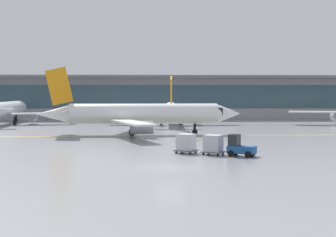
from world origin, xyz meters
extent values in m
plane|color=gray|center=(0.00, 0.00, 0.00)|extent=(400.00, 400.00, 0.00)
cube|color=yellow|center=(-1.82, 30.45, 0.00)|extent=(109.98, 2.68, 0.01)
cube|color=#9EA3A8|center=(0.00, 78.14, 4.50)|extent=(213.74, 8.00, 9.00)
cube|color=#385666|center=(0.00, 74.06, 4.95)|extent=(205.19, 0.16, 5.04)
cube|color=slate|center=(0.00, 76.64, 9.30)|extent=(222.29, 11.00, 0.60)
cylinder|color=silver|center=(-27.13, 58.07, 2.82)|extent=(3.21, 19.78, 2.74)
cone|color=silver|center=(-26.85, 69.57, 2.82)|extent=(2.68, 3.35, 2.60)
cube|color=black|center=(-26.91, 67.38, 3.16)|extent=(2.19, 2.51, 0.96)
cube|color=silver|center=(-20.16, 56.29, 2.07)|extent=(11.56, 5.35, 0.23)
cylinder|color=#999EA3|center=(-22.39, 57.56, 1.30)|extent=(1.76, 2.94, 1.69)
cube|color=silver|center=(-25.37, 47.18, 3.23)|extent=(4.07, 2.03, 0.19)
cylinder|color=black|center=(-26.96, 64.97, 0.72)|extent=(0.35, 0.35, 1.45)
cylinder|color=black|center=(-26.96, 64.97, 0.36)|extent=(0.46, 0.74, 0.72)
cylinder|color=black|center=(-25.31, 56.42, 0.72)|extent=(0.35, 0.35, 1.45)
cylinder|color=black|center=(-25.31, 56.42, 0.36)|extent=(0.46, 0.74, 0.72)
cylinder|color=white|center=(3.41, 55.14, 2.68)|extent=(3.65, 18.84, 2.60)
cone|color=white|center=(4.03, 66.04, 2.68)|extent=(2.64, 3.26, 2.47)
cube|color=black|center=(3.91, 63.97, 3.00)|extent=(2.16, 2.45, 0.91)
cone|color=white|center=(2.77, 43.71, 2.68)|extent=(2.44, 4.28, 2.21)
cube|color=white|center=(-3.32, 53.98, 1.96)|extent=(10.92, 5.84, 0.21)
cylinder|color=#999EA3|center=(-1.11, 55.01, 1.24)|extent=(1.76, 2.84, 1.61)
cube|color=white|center=(9.97, 53.23, 1.96)|extent=(10.99, 4.76, 0.21)
cylinder|color=#999EA3|center=(7.90, 54.50, 1.24)|extent=(1.76, 2.84, 1.61)
cube|color=orange|center=(2.82, 44.54, 6.20)|extent=(0.47, 3.52, 4.90)
cube|color=white|center=(0.93, 44.95, 3.07)|extent=(3.92, 2.05, 0.18)
cube|color=white|center=(4.74, 44.74, 3.07)|extent=(3.92, 2.05, 0.18)
cylinder|color=black|center=(3.78, 61.68, 0.69)|extent=(0.34, 0.34, 1.38)
cylinder|color=black|center=(3.78, 61.68, 0.34)|extent=(0.46, 0.71, 0.69)
cylinder|color=black|center=(1.57, 53.71, 0.69)|extent=(0.34, 0.34, 1.38)
cylinder|color=black|center=(1.57, 53.71, 0.34)|extent=(0.46, 0.71, 0.69)
cylinder|color=black|center=(5.08, 53.51, 0.69)|extent=(0.34, 0.34, 1.38)
cylinder|color=black|center=(5.08, 53.51, 0.34)|extent=(0.46, 0.71, 0.69)
cube|color=silver|center=(31.36, 52.05, 2.38)|extent=(13.20, 7.20, 0.26)
cylinder|color=white|center=(-1.82, 32.45, 2.98)|extent=(20.90, 3.33, 2.89)
cone|color=white|center=(10.34, 32.70, 2.98)|extent=(3.53, 2.82, 2.75)
cube|color=black|center=(8.02, 32.66, 3.34)|extent=(2.65, 2.31, 1.01)
cone|color=white|center=(-14.55, 32.18, 2.98)|extent=(4.68, 2.56, 2.46)
cube|color=white|center=(-3.67, 39.82, 2.18)|extent=(5.69, 12.22, 0.24)
cylinder|color=#999EA3|center=(-2.35, 37.46, 1.38)|extent=(3.10, 1.85, 1.79)
cube|color=white|center=(-3.36, 25.01, 2.18)|extent=(6.14, 12.19, 0.24)
cylinder|color=#999EA3|center=(-2.14, 27.42, 1.38)|extent=(3.10, 1.85, 1.79)
cube|color=orange|center=(-13.62, 32.20, 6.90)|extent=(3.91, 0.39, 5.45)
cube|color=white|center=(-13.33, 34.33, 3.41)|extent=(2.13, 4.30, 0.20)
cube|color=white|center=(-13.24, 30.08, 3.41)|extent=(2.13, 4.30, 0.20)
cylinder|color=black|center=(5.48, 32.60, 0.77)|extent=(0.37, 0.37, 1.53)
cylinder|color=black|center=(5.48, 32.60, 0.38)|extent=(0.78, 0.48, 0.77)
cylinder|color=black|center=(-3.56, 34.37, 0.77)|extent=(0.37, 0.37, 1.53)
cylinder|color=black|center=(-3.56, 34.37, 0.38)|extent=(0.78, 0.48, 0.77)
cylinder|color=black|center=(-3.48, 30.45, 0.77)|extent=(0.37, 0.37, 1.53)
cylinder|color=black|center=(-3.48, 30.45, 0.38)|extent=(0.78, 0.48, 0.77)
cube|color=#194C8C|center=(7.30, 6.88, 0.65)|extent=(2.95, 2.50, 0.70)
cube|color=#1E2328|center=(6.65, 7.25, 1.55)|extent=(1.39, 1.52, 1.10)
cylinder|color=black|center=(8.39, 7.07, 0.30)|extent=(0.63, 0.49, 0.60)
cylinder|color=black|center=(7.70, 5.85, 0.30)|extent=(0.63, 0.49, 0.60)
cylinder|color=black|center=(6.91, 7.91, 0.30)|extent=(0.63, 0.49, 0.60)
cylinder|color=black|center=(6.22, 6.69, 0.30)|extent=(0.63, 0.49, 0.60)
cube|color=#595B60|center=(4.76, 8.31, 0.28)|extent=(2.61, 2.42, 0.12)
cube|color=#B2B7C1|center=(4.76, 8.31, 1.14)|extent=(2.13, 2.09, 1.60)
cylinder|color=black|center=(5.76, 8.55, 0.11)|extent=(0.24, 0.20, 0.22)
cylinder|color=black|center=(5.07, 7.33, 0.11)|extent=(0.24, 0.20, 0.22)
cylinder|color=black|center=(4.45, 9.29, 0.11)|extent=(0.24, 0.20, 0.22)
cylinder|color=black|center=(3.76, 8.07, 0.11)|extent=(0.24, 0.20, 0.22)
cube|color=#595B60|center=(2.22, 9.74, 0.28)|extent=(2.61, 2.42, 0.12)
cube|color=silver|center=(2.22, 9.74, 1.14)|extent=(2.13, 2.09, 1.60)
cylinder|color=black|center=(3.21, 9.98, 0.11)|extent=(0.24, 0.20, 0.22)
cylinder|color=black|center=(2.53, 8.76, 0.11)|extent=(0.24, 0.20, 0.22)
cylinder|color=black|center=(1.91, 10.72, 0.11)|extent=(0.24, 0.20, 0.22)
cylinder|color=black|center=(1.22, 9.50, 0.11)|extent=(0.24, 0.20, 0.22)
camera|label=1|loc=(-2.52, -43.89, 6.30)|focal=57.68mm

